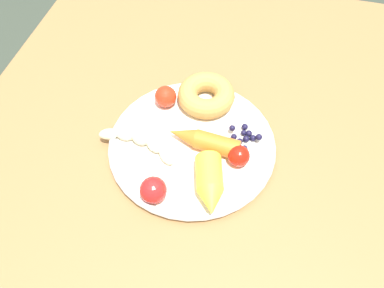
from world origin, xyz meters
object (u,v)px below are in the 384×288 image
object	(u,v)px
carrot_yellow	(210,185)
tomato_mid	(239,156)
donut	(206,95)
blueberry_pile	(245,136)
plate	(192,145)
tomato_near	(166,97)
tomato_far	(153,190)
carrot_orange	(203,140)
banana	(140,140)
dining_table	(177,194)

from	to	relation	value
carrot_yellow	tomato_mid	distance (m)	0.08
carrot_yellow	donut	size ratio (longest dim) A/B	1.03
carrot_yellow	donut	bearing A→B (deg)	-165.18
tomato_mid	blueberry_pile	bearing A→B (deg)	176.91
plate	tomato_near	distance (m)	0.11
carrot_yellow	blueberry_pile	xyz separation A→B (m)	(-0.12, 0.04, -0.01)
tomato_mid	tomato_far	world-z (taller)	tomato_far
carrot_orange	tomato_mid	size ratio (longest dim) A/B	3.52
carrot_orange	tomato_far	distance (m)	0.13
tomato_near	plate	bearing A→B (deg)	41.94
donut	carrot_orange	bearing A→B (deg)	9.69
donut	tomato_mid	xyz separation A→B (m)	(0.12, 0.08, -0.00)
blueberry_pile	donut	bearing A→B (deg)	-127.95
plate	banana	bearing A→B (deg)	-75.78
carrot_orange	tomato_near	world-z (taller)	tomato_near
banana	tomato_far	size ratio (longest dim) A/B	3.49
plate	tomato_far	distance (m)	0.12
dining_table	tomato_mid	world-z (taller)	tomato_mid
banana	tomato_mid	xyz separation A→B (m)	(-0.00, 0.17, 0.01)
carrot_yellow	carrot_orange	bearing A→B (deg)	-159.30
blueberry_pile	dining_table	bearing A→B (deg)	-50.49
dining_table	tomato_far	distance (m)	0.14
dining_table	blueberry_pile	distance (m)	0.17
banana	tomato_mid	size ratio (longest dim) A/B	4.08
carrot_orange	donut	size ratio (longest dim) A/B	1.23
dining_table	banana	distance (m)	0.14
dining_table	carrot_orange	bearing A→B (deg)	145.49
dining_table	carrot_orange	distance (m)	0.13
carrot_orange	tomato_mid	bearing A→B (deg)	75.39
dining_table	blueberry_pile	bearing A→B (deg)	129.51
banana	carrot_orange	xyz separation A→B (m)	(-0.02, 0.11, 0.00)
tomato_mid	dining_table	bearing A→B (deg)	-71.43
carrot_orange	donut	bearing A→B (deg)	-170.31
plate	carrot_orange	bearing A→B (deg)	89.89
carrot_yellow	tomato_mid	world-z (taller)	carrot_yellow
carrot_yellow	dining_table	bearing A→B (deg)	-116.31
banana	blueberry_pile	size ratio (longest dim) A/B	2.52
carrot_orange	tomato_far	size ratio (longest dim) A/B	3.01
carrot_orange	tomato_near	size ratio (longest dim) A/B	3.23
tomato_near	tomato_mid	size ratio (longest dim) A/B	1.09
dining_table	donut	bearing A→B (deg)	173.35
plate	dining_table	bearing A→B (deg)	-17.97
dining_table	blueberry_pile	xyz separation A→B (m)	(-0.09, 0.10, 0.11)
blueberry_pile	tomato_near	world-z (taller)	tomato_near
plate	tomato_far	xyz separation A→B (m)	(0.11, -0.03, 0.02)
tomato_mid	tomato_far	size ratio (longest dim) A/B	0.86
banana	blueberry_pile	bearing A→B (deg)	107.97
carrot_yellow	tomato_mid	size ratio (longest dim) A/B	2.97
carrot_orange	carrot_yellow	xyz separation A→B (m)	(0.08, 0.03, 0.00)
dining_table	tomato_far	xyz separation A→B (m)	(0.06, -0.02, 0.12)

